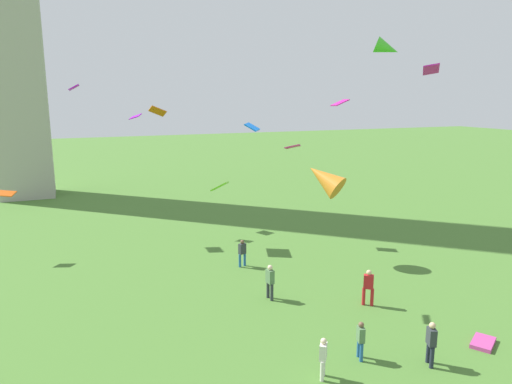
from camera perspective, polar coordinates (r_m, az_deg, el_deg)
person_0 at (r=19.37m, az=12.61°, el=-16.97°), size 0.34×0.47×1.56m
person_1 at (r=19.67m, az=20.54°, el=-16.63°), size 0.42×0.52×1.75m
person_2 at (r=23.89m, az=1.71°, el=-10.65°), size 0.31×0.56×1.81m
person_3 at (r=18.00m, az=8.17°, el=-19.12°), size 0.44×0.47×1.58m
person_4 at (r=28.29m, az=-1.68°, el=-7.25°), size 0.50×0.37×1.66m
person_5 at (r=23.86m, az=13.52°, el=-10.99°), size 0.54×0.50×1.82m
kite_flying_0 at (r=35.90m, az=-14.47°, el=8.89°), size 0.99×1.04×0.47m
kite_flying_1 at (r=32.84m, az=-28.17°, el=-0.16°), size 1.26×1.06×0.32m
kite_flying_2 at (r=35.15m, az=15.65°, el=16.50°), size 2.20×1.98×1.62m
kite_flying_3 at (r=22.89m, az=-0.47°, el=7.92°), size 1.04×1.12×0.40m
kite_flying_4 at (r=29.02m, az=8.27°, el=1.69°), size 2.86×3.13×2.49m
kite_flying_5 at (r=36.29m, az=20.53°, el=13.80°), size 1.82×1.78×0.78m
kite_flying_6 at (r=37.73m, az=-11.89°, el=9.61°), size 1.34×0.79×0.92m
kite_flying_7 at (r=35.91m, az=-21.28°, el=11.78°), size 0.81×1.17×0.47m
kite_flying_8 at (r=32.43m, az=4.47°, el=5.53°), size 1.29×1.17×0.45m
kite_flying_9 at (r=31.31m, az=-4.43°, el=0.70°), size 1.70×1.89×0.83m
kite_flying_10 at (r=25.17m, az=10.19°, el=10.66°), size 0.84×0.63×0.36m
kite_bundle_0 at (r=22.34m, az=25.90°, el=-16.16°), size 1.51×1.35×0.17m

